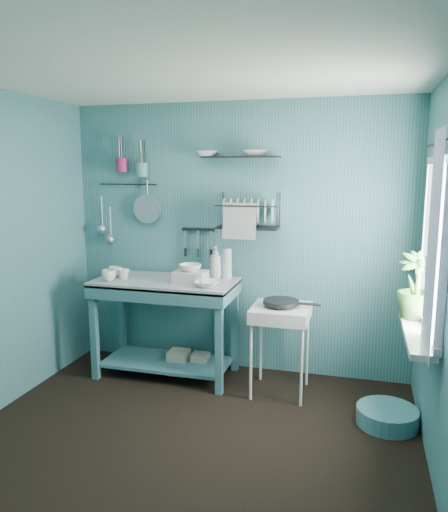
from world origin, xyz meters
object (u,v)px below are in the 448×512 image
(dish_rack, at_px, (248,211))
(floor_basin, at_px, (387,416))
(work_counter, at_px, (166,328))
(wash_tub, at_px, (190,277))
(mug_left, at_px, (109,275))
(utensil_cup_teal, at_px, (142,170))
(colander, at_px, (147,209))
(hotplate_stand, at_px, (280,350))
(storage_tin_large, at_px, (179,362))
(frying_pan, at_px, (281,302))
(water_bottle, at_px, (227,263))
(mug_mid, at_px, (124,274))
(mug_right, at_px, (115,272))
(soap_bottle, at_px, (216,262))
(utensil_cup_magenta, at_px, (122,165))
(potted_plant, at_px, (416,286))
(storage_tin_small, at_px, (200,364))

(dish_rack, height_order, floor_basin, dish_rack)
(work_counter, bearing_deg, wash_tub, 3.46)
(mug_left, xyz_separation_m, utensil_cup_teal, (0.15, 0.45, 0.93))
(colander, bearing_deg, mug_left, -110.28)
(hotplate_stand, bearing_deg, colander, 174.89)
(storage_tin_large, relative_size, floor_basin, 0.49)
(work_counter, bearing_deg, storage_tin_large, 34.60)
(frying_pan, distance_m, dish_rack, 0.88)
(water_bottle, bearing_deg, wash_tub, -138.37)
(work_counter, xyz_separation_m, water_bottle, (0.52, 0.22, 0.59))
(mug_mid, bearing_deg, frying_pan, -1.40)
(colander, bearing_deg, floor_basin, -18.50)
(water_bottle, distance_m, utensil_cup_teal, 1.20)
(mug_right, bearing_deg, utensil_cup_teal, 60.18)
(soap_bottle, bearing_deg, wash_tub, -127.69)
(utensil_cup_magenta, distance_m, storage_tin_large, 1.95)
(mug_right, relative_size, utensil_cup_teal, 0.95)
(wash_tub, bearing_deg, storage_tin_large, 154.98)
(utensil_cup_magenta, bearing_deg, utensil_cup_teal, 0.00)
(work_counter, height_order, mug_right, mug_right)
(wash_tub, distance_m, utensil_cup_magenta, 1.30)
(potted_plant, xyz_separation_m, storage_tin_small, (-1.79, 0.47, -0.97))
(colander, bearing_deg, wash_tub, -31.58)
(water_bottle, distance_m, potted_plant, 1.69)
(mug_left, distance_m, mug_right, 0.16)
(utensil_cup_magenta, bearing_deg, soap_bottle, -5.33)
(soap_bottle, distance_m, water_bottle, 0.10)
(colander, distance_m, storage_tin_large, 1.49)
(mug_mid, relative_size, wash_tub, 0.36)
(hotplate_stand, height_order, storage_tin_large, hotplate_stand)
(mug_left, relative_size, storage_tin_small, 0.61)
(water_bottle, bearing_deg, storage_tin_small, -147.53)
(mug_mid, xyz_separation_m, utensil_cup_magenta, (-0.16, 0.35, 0.98))
(soap_bottle, relative_size, hotplate_stand, 0.39)
(frying_pan, distance_m, utensil_cup_teal, 1.82)
(soap_bottle, xyz_separation_m, frying_pan, (0.66, -0.30, -0.25))
(storage_tin_small, bearing_deg, frying_pan, -12.75)
(dish_rack, relative_size, colander, 1.96)
(mug_right, bearing_deg, mug_mid, -26.57)
(hotplate_stand, xyz_separation_m, potted_plant, (1.02, -0.29, 0.69))
(mug_right, relative_size, utensil_cup_magenta, 0.95)
(colander, relative_size, storage_tin_large, 1.27)
(mug_left, height_order, mug_mid, mug_left)
(storage_tin_small, bearing_deg, work_counter, -165.07)
(colander, height_order, storage_tin_large, colander)
(hotplate_stand, relative_size, floor_basin, 1.68)
(mug_mid, distance_m, dish_rack, 1.27)
(floor_basin, bearing_deg, colander, 161.50)
(mug_right, xyz_separation_m, colander, (0.20, 0.32, 0.57))
(frying_pan, bearing_deg, utensil_cup_magenta, 166.60)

